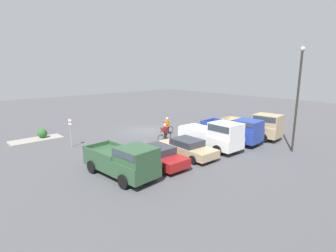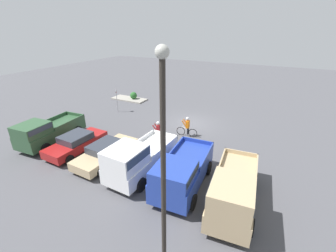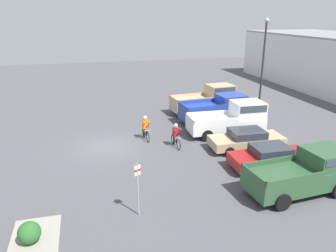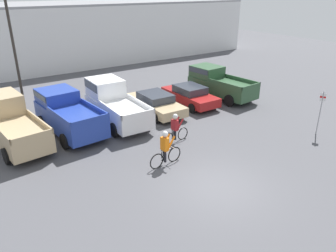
{
  "view_description": "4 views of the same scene",
  "coord_description": "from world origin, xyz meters",
  "px_view_note": "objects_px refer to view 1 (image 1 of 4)",
  "views": [
    {
      "loc": [
        16.11,
        21.37,
        6.36
      ],
      "look_at": [
        0.37,
        4.01,
        1.2
      ],
      "focal_mm": 28.0,
      "sensor_mm": 36.0,
      "label": 1
    },
    {
      "loc": [
        -6.95,
        18.24,
        8.28
      ],
      "look_at": [
        0.37,
        4.01,
        1.2
      ],
      "focal_mm": 24.0,
      "sensor_mm": 36.0,
      "label": 2
    },
    {
      "loc": [
        20.14,
        -1.16,
        8.25
      ],
      "look_at": [
        0.37,
        4.01,
        1.2
      ],
      "focal_mm": 35.0,
      "sensor_mm": 36.0,
      "label": 3
    },
    {
      "loc": [
        -8.17,
        -8.08,
        7.53
      ],
      "look_at": [
        0.37,
        4.01,
        1.2
      ],
      "focal_mm": 35.0,
      "sensor_mm": 36.0,
      "label": 4
    }
  ],
  "objects_px": {
    "pickup_truck_2": "(215,135)",
    "fire_lane_sign": "(70,130)",
    "cyclist_0": "(165,132)",
    "pickup_truck_1": "(235,130)",
    "lamppost": "(298,93)",
    "sedan_0": "(187,147)",
    "pickup_truck_0": "(256,125)",
    "cyclist_1": "(167,126)",
    "sedan_1": "(158,155)",
    "pickup_truck_3": "(125,160)",
    "shrub": "(42,133)"
  },
  "relations": [
    {
      "from": "sedan_0",
      "to": "cyclist_0",
      "type": "relative_size",
      "value": 2.78
    },
    {
      "from": "lamppost",
      "to": "shrub",
      "type": "bearing_deg",
      "value": -51.8
    },
    {
      "from": "pickup_truck_1",
      "to": "sedan_0",
      "type": "xyz_separation_m",
      "value": [
        5.62,
        -0.32,
        -0.47
      ]
    },
    {
      "from": "cyclist_1",
      "to": "pickup_truck_3",
      "type": "bearing_deg",
      "value": 34.53
    },
    {
      "from": "sedan_1",
      "to": "fire_lane_sign",
      "type": "bearing_deg",
      "value": -71.38
    },
    {
      "from": "pickup_truck_1",
      "to": "cyclist_1",
      "type": "height_order",
      "value": "pickup_truck_1"
    },
    {
      "from": "cyclist_1",
      "to": "shrub",
      "type": "relative_size",
      "value": 2.11
    },
    {
      "from": "pickup_truck_2",
      "to": "shrub",
      "type": "bearing_deg",
      "value": -53.75
    },
    {
      "from": "pickup_truck_2",
      "to": "fire_lane_sign",
      "type": "bearing_deg",
      "value": -45.15
    },
    {
      "from": "pickup_truck_1",
      "to": "sedan_1",
      "type": "xyz_separation_m",
      "value": [
        8.42,
        -0.34,
        -0.46
      ]
    },
    {
      "from": "fire_lane_sign",
      "to": "lamppost",
      "type": "distance_m",
      "value": 17.98
    },
    {
      "from": "pickup_truck_0",
      "to": "pickup_truck_1",
      "type": "height_order",
      "value": "pickup_truck_0"
    },
    {
      "from": "cyclist_1",
      "to": "fire_lane_sign",
      "type": "relative_size",
      "value": 0.73
    },
    {
      "from": "cyclist_0",
      "to": "cyclist_1",
      "type": "xyz_separation_m",
      "value": [
        -1.78,
        -1.66,
        0.04
      ]
    },
    {
      "from": "pickup_truck_3",
      "to": "shrub",
      "type": "xyz_separation_m",
      "value": [
        0.85,
        -12.38,
        -0.51
      ]
    },
    {
      "from": "pickup_truck_1",
      "to": "lamppost",
      "type": "height_order",
      "value": "lamppost"
    },
    {
      "from": "pickup_truck_2",
      "to": "sedan_0",
      "type": "relative_size",
      "value": 1.15
    },
    {
      "from": "pickup_truck_0",
      "to": "sedan_1",
      "type": "distance_m",
      "value": 11.29
    },
    {
      "from": "sedan_1",
      "to": "cyclist_1",
      "type": "distance_m",
      "value": 8.5
    },
    {
      "from": "sedan_0",
      "to": "lamppost",
      "type": "xyz_separation_m",
      "value": [
        -6.91,
        4.77,
        3.9
      ]
    },
    {
      "from": "sedan_1",
      "to": "pickup_truck_3",
      "type": "distance_m",
      "value": 2.8
    },
    {
      "from": "sedan_0",
      "to": "cyclist_1",
      "type": "bearing_deg",
      "value": -119.45
    },
    {
      "from": "cyclist_1",
      "to": "sedan_1",
      "type": "bearing_deg",
      "value": 43.81
    },
    {
      "from": "cyclist_1",
      "to": "cyclist_0",
      "type": "bearing_deg",
      "value": 42.94
    },
    {
      "from": "pickup_truck_2",
      "to": "lamppost",
      "type": "relative_size",
      "value": 0.69
    },
    {
      "from": "cyclist_0",
      "to": "lamppost",
      "type": "bearing_deg",
      "value": 120.71
    },
    {
      "from": "pickup_truck_1",
      "to": "sedan_1",
      "type": "relative_size",
      "value": 1.17
    },
    {
      "from": "sedan_1",
      "to": "lamppost",
      "type": "height_order",
      "value": "lamppost"
    },
    {
      "from": "pickup_truck_0",
      "to": "shrub",
      "type": "relative_size",
      "value": 6.73
    },
    {
      "from": "fire_lane_sign",
      "to": "pickup_truck_0",
      "type": "bearing_deg",
      "value": 148.26
    },
    {
      "from": "cyclist_0",
      "to": "shrub",
      "type": "height_order",
      "value": "cyclist_0"
    },
    {
      "from": "pickup_truck_3",
      "to": "lamppost",
      "type": "xyz_separation_m",
      "value": [
        -12.47,
        4.55,
        3.48
      ]
    },
    {
      "from": "pickup_truck_1",
      "to": "pickup_truck_3",
      "type": "height_order",
      "value": "pickup_truck_1"
    },
    {
      "from": "lamppost",
      "to": "pickup_truck_1",
      "type": "bearing_deg",
      "value": -73.93
    },
    {
      "from": "shrub",
      "to": "fire_lane_sign",
      "type": "bearing_deg",
      "value": 102.64
    },
    {
      "from": "pickup_truck_2",
      "to": "cyclist_0",
      "type": "height_order",
      "value": "pickup_truck_2"
    },
    {
      "from": "sedan_1",
      "to": "fire_lane_sign",
      "type": "xyz_separation_m",
      "value": [
        2.66,
        -7.89,
        0.81
      ]
    },
    {
      "from": "sedan_0",
      "to": "shrub",
      "type": "height_order",
      "value": "sedan_0"
    },
    {
      "from": "lamppost",
      "to": "pickup_truck_0",
      "type": "bearing_deg",
      "value": -110.74
    },
    {
      "from": "pickup_truck_2",
      "to": "shrub",
      "type": "xyz_separation_m",
      "value": [
        9.19,
        -12.53,
        -0.62
      ]
    },
    {
      "from": "pickup_truck_1",
      "to": "pickup_truck_3",
      "type": "distance_m",
      "value": 11.19
    },
    {
      "from": "pickup_truck_3",
      "to": "fire_lane_sign",
      "type": "height_order",
      "value": "fire_lane_sign"
    },
    {
      "from": "pickup_truck_0",
      "to": "sedan_0",
      "type": "distance_m",
      "value": 8.5
    },
    {
      "from": "pickup_truck_3",
      "to": "cyclist_0",
      "type": "height_order",
      "value": "pickup_truck_3"
    },
    {
      "from": "sedan_0",
      "to": "cyclist_0",
      "type": "xyz_separation_m",
      "value": [
        -1.55,
        -4.25,
        0.15
      ]
    },
    {
      "from": "pickup_truck_2",
      "to": "shrub",
      "type": "height_order",
      "value": "pickup_truck_2"
    },
    {
      "from": "sedan_1",
      "to": "cyclist_0",
      "type": "relative_size",
      "value": 2.63
    },
    {
      "from": "pickup_truck_3",
      "to": "fire_lane_sign",
      "type": "xyz_separation_m",
      "value": [
        -0.11,
        -8.13,
        0.39
      ]
    },
    {
      "from": "cyclist_0",
      "to": "pickup_truck_1",
      "type": "bearing_deg",
      "value": 131.75
    },
    {
      "from": "fire_lane_sign",
      "to": "shrub",
      "type": "bearing_deg",
      "value": -77.36
    }
  ]
}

